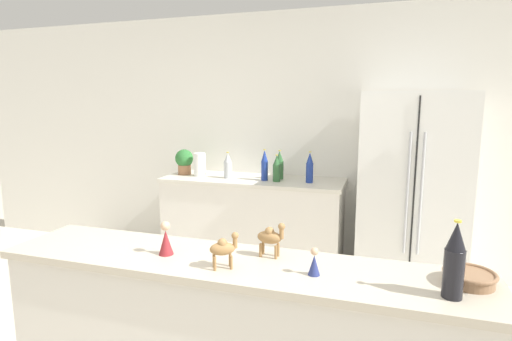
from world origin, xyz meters
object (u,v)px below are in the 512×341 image
object	(u,v)px
paper_towel_roll	(200,165)
back_bottle_3	(277,169)
back_bottle_1	(310,168)
wine_bottle	(454,261)
camel_figurine_second	(224,248)
back_bottle_2	(265,166)
back_bottle_0	(279,165)
potted_plant	(184,161)
wise_man_figurine_crimson	(314,263)
back_bottle_4	(228,166)
refrigerator	(410,195)
wise_man_figurine_purple	(166,240)
camel_figurine	(271,237)
fruit_bowl	(469,277)

from	to	relation	value
paper_towel_roll	back_bottle_3	bearing A→B (deg)	-3.76
back_bottle_1	wine_bottle	world-z (taller)	wine_bottle
paper_towel_roll	camel_figurine_second	bearing A→B (deg)	-62.19
paper_towel_roll	back_bottle_2	size ratio (longest dim) A/B	0.78
back_bottle_0	camel_figurine_second	size ratio (longest dim) A/B	1.78
potted_plant	wise_man_figurine_crimson	distance (m)	2.70
back_bottle_2	back_bottle_4	world-z (taller)	back_bottle_2
back_bottle_0	back_bottle_3	world-z (taller)	back_bottle_0
potted_plant	back_bottle_0	distance (m)	1.00
back_bottle_3	camel_figurine_second	world-z (taller)	back_bottle_3
refrigerator	back_bottle_4	bearing A→B (deg)	179.78
back_bottle_1	refrigerator	bearing A→B (deg)	-1.04
wine_bottle	back_bottle_4	bearing A→B (deg)	129.05
refrigerator	wine_bottle	size ratio (longest dim) A/B	5.98
paper_towel_roll	refrigerator	bearing A→B (deg)	-0.84
back_bottle_4	wise_man_figurine_purple	bearing A→B (deg)	-76.53
back_bottle_3	refrigerator	bearing A→B (deg)	1.18
camel_figurine	back_bottle_4	bearing A→B (deg)	116.72
potted_plant	fruit_bowl	distance (m)	3.04
back_bottle_0	back_bottle_1	bearing A→B (deg)	-17.43
back_bottle_0	paper_towel_roll	bearing A→B (deg)	-174.01
back_bottle_0	camel_figurine	xyz separation A→B (m)	(0.47, -2.01, -0.02)
fruit_bowl	back_bottle_0	bearing A→B (deg)	121.98
potted_plant	back_bottle_3	xyz separation A→B (m)	(1.01, -0.10, -0.02)
potted_plant	back_bottle_2	distance (m)	0.89
back_bottle_2	wise_man_figurine_purple	bearing A→B (deg)	-86.94
back_bottle_3	wine_bottle	world-z (taller)	wine_bottle
back_bottle_3	wise_man_figurine_purple	distance (m)	1.99
wine_bottle	camel_figurine	world-z (taller)	wine_bottle
wine_bottle	camel_figurine	size ratio (longest dim) A/B	1.75
back_bottle_0	camel_figurine_second	xyz separation A→B (m)	(0.31, -2.20, -0.02)
paper_towel_roll	back_bottle_4	size ratio (longest dim) A/B	0.90
back_bottle_2	fruit_bowl	xyz separation A→B (m)	(1.40, -1.94, -0.09)
refrigerator	wise_man_figurine_crimson	distance (m)	2.10
paper_towel_roll	back_bottle_0	world-z (taller)	back_bottle_0
back_bottle_0	wine_bottle	bearing A→B (deg)	-61.33
wine_bottle	fruit_bowl	size ratio (longest dim) A/B	1.46
refrigerator	back_bottle_2	world-z (taller)	refrigerator
paper_towel_roll	camel_figurine	distance (m)	2.31
back_bottle_2	fruit_bowl	bearing A→B (deg)	-54.18
camel_figurine	wise_man_figurine_crimson	xyz separation A→B (m)	(0.22, -0.14, -0.05)
refrigerator	back_bottle_4	distance (m)	1.69
back_bottle_3	back_bottle_4	xyz separation A→B (m)	(-0.50, 0.03, 0.00)
paper_towel_roll	potted_plant	bearing A→B (deg)	167.56
wise_man_figurine_crimson	wise_man_figurine_purple	xyz separation A→B (m)	(-0.70, 0.02, 0.02)
back_bottle_2	potted_plant	bearing A→B (deg)	175.21
back_bottle_3	camel_figurine_second	xyz separation A→B (m)	(0.30, -2.06, -0.01)
refrigerator	back_bottle_3	distance (m)	1.20
back_bottle_0	back_bottle_1	distance (m)	0.33
fruit_bowl	camel_figurine_second	world-z (taller)	camel_figurine_second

